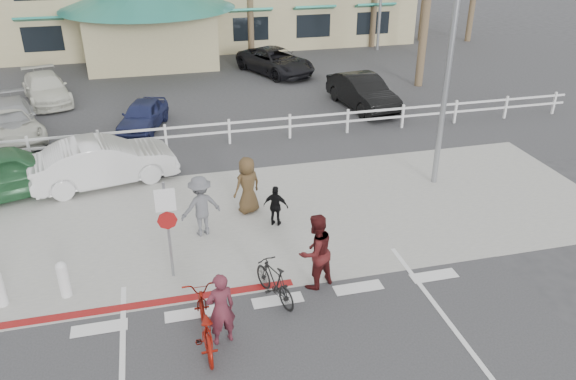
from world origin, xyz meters
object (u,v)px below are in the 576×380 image
object	(u,v)px
bike_red	(204,321)
bike_black	(275,282)
car_red_compact	(8,172)
sign_post	(168,226)
car_white_sedan	(103,162)

from	to	relation	value
bike_red	bike_black	world-z (taller)	bike_red
bike_black	car_red_compact	world-z (taller)	car_red_compact
sign_post	car_red_compact	size ratio (longest dim) A/B	0.61
sign_post	bike_red	bearing A→B (deg)	-78.89
bike_red	car_red_compact	distance (m)	9.77
sign_post	car_white_sedan	size ratio (longest dim) A/B	0.62
sign_post	bike_black	distance (m)	2.87
sign_post	car_white_sedan	world-z (taller)	sign_post
bike_black	car_red_compact	bearing A→B (deg)	-65.31
bike_black	car_white_sedan	bearing A→B (deg)	-80.41
bike_black	car_white_sedan	world-z (taller)	car_white_sedan
sign_post	car_red_compact	bearing A→B (deg)	129.41
car_white_sedan	car_red_compact	distance (m)	2.87
car_white_sedan	car_red_compact	world-z (taller)	car_red_compact
car_white_sedan	car_red_compact	bearing A→B (deg)	81.65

